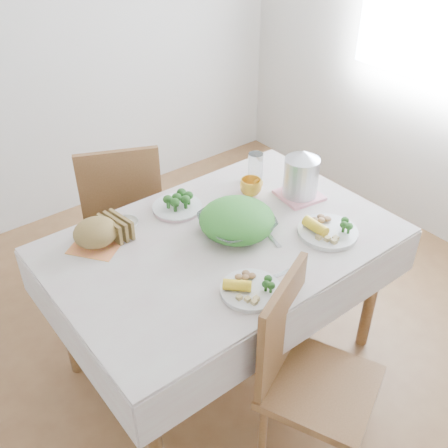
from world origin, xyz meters
TOP-DOWN VIEW (x-y plane):
  - floor at (0.00, 0.00)m, footprint 3.60×3.60m
  - back_wall at (0.00, 1.80)m, footprint 3.60×0.00m
  - dining_table at (0.00, 0.00)m, footprint 1.40×0.90m
  - tablecloth at (0.00, 0.00)m, footprint 1.50×1.00m
  - chair_near at (-0.04, -0.67)m, footprint 0.54×0.54m
  - chair_far at (-0.06, 0.85)m, footprint 0.58×0.58m
  - salad_bowl at (0.08, 0.00)m, footprint 0.35×0.35m
  - dinner_plate_left at (-0.13, -0.34)m, footprint 0.32×0.32m
  - dinner_plate_right at (0.39, -0.26)m, footprint 0.35×0.35m
  - broccoli_plate at (-0.03, 0.32)m, footprint 0.26×0.26m
  - napkin at (-0.45, 0.31)m, footprint 0.29×0.29m
  - bread_loaf at (-0.45, 0.31)m, footprint 0.22×0.21m
  - fruit_bowl at (-0.30, 0.34)m, footprint 0.15×0.15m
  - yellow_mug at (0.33, 0.20)m, footprint 0.13×0.13m
  - glass_tumbler at (0.45, 0.31)m, footprint 0.09×0.09m
  - pink_tray at (0.51, 0.04)m, footprint 0.22×0.22m
  - electric_kettle at (0.51, 0.04)m, footprint 0.17×0.17m
  - fork_right at (0.17, -0.12)m, footprint 0.06×0.17m
  - knife at (0.06, -0.34)m, footprint 0.18×0.05m

SIDE VIEW (x-z plane):
  - floor at x=0.00m, z-range 0.00..0.00m
  - dining_table at x=0.00m, z-range 0.00..0.75m
  - chair_near at x=-0.04m, z-range 0.01..0.92m
  - chair_far at x=-0.06m, z-range -0.02..0.95m
  - tablecloth at x=0.00m, z-range 0.75..0.76m
  - napkin at x=-0.45m, z-range 0.76..0.77m
  - fork_right at x=0.17m, z-range 0.76..0.77m
  - knife at x=0.06m, z-range 0.76..0.77m
  - pink_tray at x=0.51m, z-range 0.76..0.78m
  - broccoli_plate at x=-0.03m, z-range 0.76..0.78m
  - dinner_plate_left at x=-0.13m, z-range 0.76..0.78m
  - dinner_plate_right at x=0.39m, z-range 0.76..0.78m
  - fruit_bowl at x=-0.30m, z-range 0.76..0.80m
  - salad_bowl at x=0.08m, z-range 0.76..0.84m
  - yellow_mug at x=0.33m, z-range 0.76..0.85m
  - bread_loaf at x=-0.45m, z-range 0.76..0.88m
  - glass_tumbler at x=0.45m, z-range 0.75..0.90m
  - electric_kettle at x=0.51m, z-range 0.76..1.00m
  - back_wall at x=0.00m, z-range -0.45..3.15m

